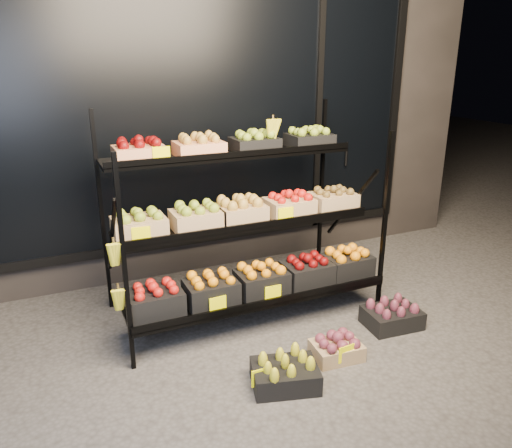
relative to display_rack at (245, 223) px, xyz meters
name	(u,v)px	position (x,y,z in m)	size (l,w,h in m)	color
ground	(279,347)	(0.01, -0.60, -0.79)	(24.00, 24.00, 0.00)	#514F4C
building	(173,84)	(0.01, 1.99, 0.96)	(6.00, 2.08, 3.50)	#2D2826
display_rack	(245,223)	(0.00, 0.00, 0.00)	(2.18, 1.02, 1.67)	black
tag_floor_a	(261,382)	(-0.32, -1.00, -0.73)	(0.13, 0.01, 0.12)	#FFFA00
tag_floor_b	(346,359)	(0.33, -1.00, -0.73)	(0.13, 0.01, 0.12)	#FFFA00
floor_crate_midleft	(285,372)	(-0.15, -1.02, -0.69)	(0.49, 0.41, 0.21)	black
floor_crate_midright	(337,347)	(0.32, -0.89, -0.70)	(0.36, 0.28, 0.18)	tan
floor_crate_right	(392,315)	(0.96, -0.69, -0.69)	(0.45, 0.35, 0.21)	black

